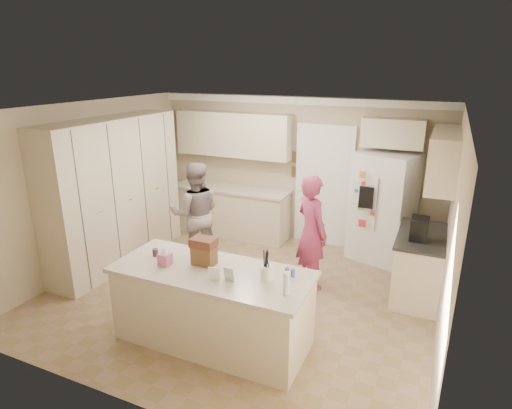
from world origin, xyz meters
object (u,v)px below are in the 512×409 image
at_px(dollhouse_body, 204,255).
at_px(teen_boy, 196,214).
at_px(tissue_box, 165,259).
at_px(coffee_maker, 419,229).
at_px(utensil_crock, 266,273).
at_px(teen_girl, 311,232).
at_px(refrigerator, 383,208).
at_px(island_base, 213,308).

distance_m(dollhouse_body, teen_boy, 2.03).
bearing_deg(tissue_box, dollhouse_body, 26.57).
distance_m(coffee_maker, utensil_crock, 2.32).
height_order(coffee_maker, teen_boy, teen_boy).
xyz_separation_m(coffee_maker, tissue_box, (-2.60, -2.00, -0.07)).
bearing_deg(utensil_crock, teen_boy, 138.76).
height_order(utensil_crock, tissue_box, utensil_crock).
bearing_deg(teen_girl, dollhouse_body, 103.86).
relative_size(coffee_maker, teen_boy, 0.18).
height_order(coffee_maker, tissue_box, coffee_maker).
bearing_deg(refrigerator, utensil_crock, -86.18).
bearing_deg(dollhouse_body, coffee_maker, 39.29).
bearing_deg(teen_boy, utensil_crock, 106.39).
distance_m(tissue_box, teen_boy, 2.01).
relative_size(island_base, teen_girl, 1.31).
bearing_deg(tissue_box, island_base, 10.30).
relative_size(refrigerator, dollhouse_body, 6.92).
bearing_deg(teen_girl, island_base, 109.33).
xyz_separation_m(utensil_crock, dollhouse_body, (-0.80, 0.05, 0.04)).
relative_size(utensil_crock, teen_girl, 0.09).
relative_size(tissue_box, dollhouse_body, 0.54).
height_order(refrigerator, dollhouse_body, refrigerator).
distance_m(island_base, utensil_crock, 0.86).
xyz_separation_m(tissue_box, dollhouse_body, (0.40, 0.20, 0.04)).
distance_m(tissue_box, dollhouse_body, 0.45).
bearing_deg(refrigerator, coffee_maker, -44.59).
bearing_deg(utensil_crock, refrigerator, 75.92).
relative_size(island_base, dollhouse_body, 8.46).
distance_m(island_base, teen_girl, 1.91).
height_order(dollhouse_body, teen_girl, teen_girl).
relative_size(tissue_box, teen_boy, 0.08).
bearing_deg(island_base, dollhouse_body, 146.31).
xyz_separation_m(utensil_crock, teen_girl, (-0.02, 1.71, -0.16)).
height_order(teen_boy, teen_girl, teen_boy).
distance_m(utensil_crock, teen_boy, 2.60).
bearing_deg(utensil_crock, coffee_maker, 52.88).
relative_size(refrigerator, tissue_box, 12.86).
bearing_deg(coffee_maker, utensil_crock, -127.12).
bearing_deg(refrigerator, dollhouse_body, -99.60).
relative_size(tissue_box, teen_girl, 0.08).
bearing_deg(teen_boy, coffee_maker, 150.06).
xyz_separation_m(dollhouse_body, teen_girl, (0.78, 1.66, -0.20)).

